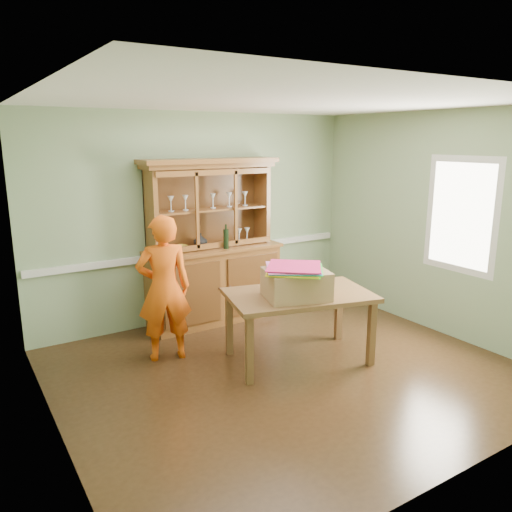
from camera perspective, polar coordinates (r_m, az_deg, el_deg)
floor at (r=5.36m, az=3.62°, el=-12.94°), size 4.50×4.50×0.00m
ceiling at (r=4.82m, az=4.10°, el=17.25°), size 4.50×4.50×0.00m
wall_back at (r=6.61m, az=-6.41°, el=4.35°), size 4.50×0.00×4.50m
wall_left at (r=4.06m, az=-22.87°, el=-2.24°), size 0.00×4.00×4.00m
wall_right at (r=6.48m, az=20.21°, el=3.44°), size 0.00×4.00×4.00m
wall_front at (r=3.55m, az=23.21°, el=-4.38°), size 4.50×0.00×4.50m
chair_rail at (r=6.67m, az=-6.22°, el=0.50°), size 4.41×0.05×0.08m
framed_map at (r=4.31m, az=-23.51°, el=1.29°), size 0.03×0.60×0.46m
window_panel at (r=6.26m, az=22.36°, el=4.34°), size 0.03×0.96×1.36m
china_hutch at (r=6.54m, az=-4.95°, el=-1.10°), size 1.81×0.60×2.12m
dining_table at (r=5.38m, az=4.95°, el=-5.15°), size 1.69×1.25×0.76m
cardboard_box at (r=5.15m, az=4.61°, el=-3.21°), size 0.74×0.66×0.29m
kite_stack at (r=5.07m, az=4.41°, el=-1.39°), size 0.73×0.73×0.06m
person at (r=5.44m, az=-10.47°, el=-3.66°), size 0.66×0.51×1.60m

